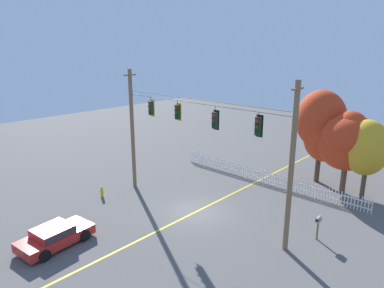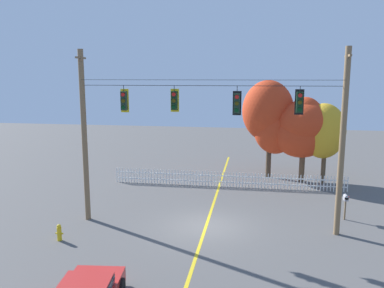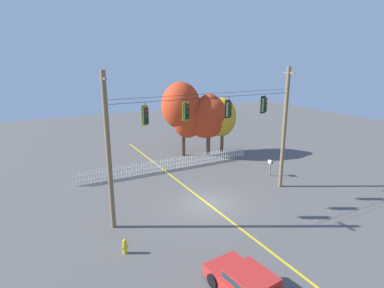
# 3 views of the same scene
# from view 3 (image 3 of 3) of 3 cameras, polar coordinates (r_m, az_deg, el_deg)

# --- Properties ---
(ground) EXTENTS (80.00, 80.00, 0.00)m
(ground) POSITION_cam_3_polar(r_m,az_deg,el_deg) (22.64, 2.89, -10.64)
(ground) COLOR #565451
(lane_centerline_stripe) EXTENTS (0.16, 36.00, 0.01)m
(lane_centerline_stripe) POSITION_cam_3_polar(r_m,az_deg,el_deg) (22.64, 2.89, -10.64)
(lane_centerline_stripe) COLOR gold
(lane_centerline_stripe) RESTS_ON ground
(signal_support_span) EXTENTS (13.53, 1.10, 9.25)m
(signal_support_span) POSITION_cam_3_polar(r_m,az_deg,el_deg) (21.01, 3.06, 0.97)
(signal_support_span) COLOR brown
(signal_support_span) RESTS_ON ground
(traffic_signal_southbound_primary) EXTENTS (0.43, 0.38, 1.40)m
(traffic_signal_southbound_primary) POSITION_cam_3_polar(r_m,az_deg,el_deg) (18.79, -8.33, 5.03)
(traffic_signal_southbound_primary) COLOR black
(traffic_signal_northbound_primary) EXTENTS (0.43, 0.38, 1.34)m
(traffic_signal_northbound_primary) POSITION_cam_3_polar(r_m,az_deg,el_deg) (19.82, -1.03, 5.84)
(traffic_signal_northbound_primary) COLOR black
(traffic_signal_eastbound_side) EXTENTS (0.43, 0.38, 1.47)m
(traffic_signal_eastbound_side) POSITION_cam_3_polar(r_m,az_deg,el_deg) (21.45, 6.57, 6.18)
(traffic_signal_eastbound_side) COLOR black
(traffic_signal_northbound_secondary) EXTENTS (0.43, 0.38, 1.39)m
(traffic_signal_northbound_secondary) POSITION_cam_3_polar(r_m,az_deg,el_deg) (23.27, 12.76, 6.83)
(traffic_signal_northbound_secondary) COLOR black
(white_picket_fence) EXTENTS (16.57, 0.06, 1.08)m
(white_picket_fence) POSITION_cam_3_polar(r_m,az_deg,el_deg) (28.97, -3.95, -3.57)
(white_picket_fence) COLOR white
(white_picket_fence) RESTS_ON ground
(autumn_maple_near_fence) EXTENTS (4.25, 3.88, 7.56)m
(autumn_maple_near_fence) POSITION_cam_3_polar(r_m,az_deg,el_deg) (32.06, -1.51, 5.96)
(autumn_maple_near_fence) COLOR #473828
(autumn_maple_near_fence) RESTS_ON ground
(autumn_maple_mid) EXTENTS (4.28, 3.95, 6.35)m
(autumn_maple_mid) POSITION_cam_3_polar(r_m,az_deg,el_deg) (32.63, 2.88, 5.03)
(autumn_maple_mid) COLOR brown
(autumn_maple_mid) RESTS_ON ground
(autumn_oak_far_east) EXTENTS (3.49, 3.24, 5.93)m
(autumn_oak_far_east) POSITION_cam_3_polar(r_m,az_deg,el_deg) (33.20, 5.05, 4.91)
(autumn_oak_far_east) COLOR brown
(autumn_oak_far_east) RESTS_ON ground
(parked_car) EXTENTS (2.38, 4.21, 1.15)m
(parked_car) POSITION_cam_3_polar(r_m,az_deg,el_deg) (14.96, 10.16, -23.37)
(parked_car) COLOR red
(parked_car) RESTS_ON ground
(fire_hydrant) EXTENTS (0.38, 0.22, 0.83)m
(fire_hydrant) POSITION_cam_3_polar(r_m,az_deg,el_deg) (17.71, -11.91, -17.47)
(fire_hydrant) COLOR gold
(fire_hydrant) RESTS_ON ground
(roadside_mailbox) EXTENTS (0.25, 0.44, 1.43)m
(roadside_mailbox) POSITION_cam_3_polar(r_m,az_deg,el_deg) (28.02, 13.83, -3.32)
(roadside_mailbox) COLOR brown
(roadside_mailbox) RESTS_ON ground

